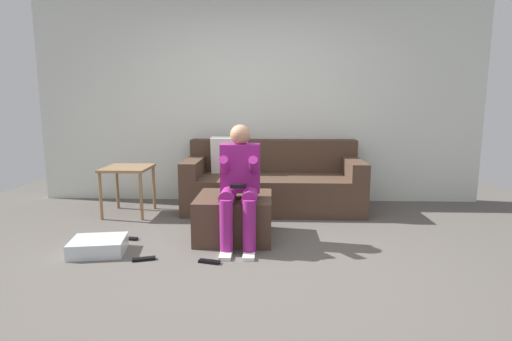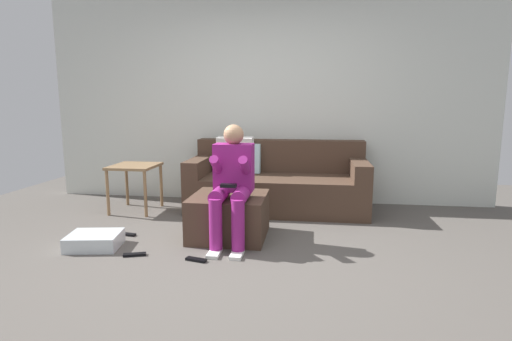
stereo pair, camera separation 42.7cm
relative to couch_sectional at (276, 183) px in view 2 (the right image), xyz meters
The scene contains 10 objects.
ground_plane 1.85m from the couch_sectional, 95.62° to the right, with size 7.46×7.46×0.00m, color #544F49.
wall_back 1.13m from the couch_sectional, 111.80° to the left, with size 5.74×0.10×2.67m, color silver.
couch_sectional is the anchor object (origin of this frame).
ottoman 1.20m from the couch_sectional, 107.34° to the right, with size 0.71×0.69×0.41m, color #473326.
person_seated 1.39m from the couch_sectional, 102.17° to the right, with size 0.36×0.61×1.09m.
storage_bin 2.20m from the couch_sectional, 133.03° to the right, with size 0.45×0.36×0.13m, color silver.
side_table 1.70m from the couch_sectional, 168.24° to the right, with size 0.51×0.55×0.56m.
remote_near_ottoman 1.88m from the couch_sectional, 105.75° to the right, with size 0.18×0.06×0.02m, color black.
remote_by_storage_bin 2.06m from the couch_sectional, 121.09° to the right, with size 0.19×0.05×0.02m, color black.
remote_under_side_table 1.86m from the couch_sectional, 137.11° to the right, with size 0.14×0.05×0.02m, color black.
Camera 2 is at (0.60, -3.02, 1.28)m, focal length 28.40 mm.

